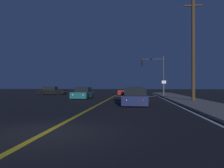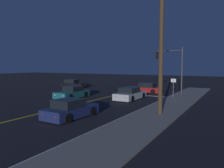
# 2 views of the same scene
# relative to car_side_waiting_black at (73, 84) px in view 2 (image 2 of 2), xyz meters

# --- Properties ---
(sidewalk_right) EXTENTS (3.20, 45.06, 0.15)m
(sidewalk_right) POSITION_rel_car_side_waiting_black_xyz_m (18.67, -14.37, -0.51)
(sidewalk_right) COLOR gray
(sidewalk_right) RESTS_ON ground
(lane_line_center) EXTENTS (0.20, 42.55, 0.01)m
(lane_line_center) POSITION_rel_car_side_waiting_black_xyz_m (10.70, -14.37, -0.58)
(lane_line_center) COLOR gold
(lane_line_center) RESTS_ON ground
(lane_line_edge_right) EXTENTS (0.16, 42.55, 0.01)m
(lane_line_edge_right) POSITION_rel_car_side_waiting_black_xyz_m (16.82, -14.37, -0.58)
(lane_line_edge_right) COLOR white
(lane_line_edge_right) RESTS_ON ground
(stop_bar) EXTENTS (6.37, 0.50, 0.01)m
(stop_bar) POSITION_rel_car_side_waiting_black_xyz_m (13.89, -3.35, -0.58)
(stop_bar) COLOR white
(stop_bar) RESTS_ON ground
(car_side_waiting_black) EXTENTS (4.38, 2.04, 1.34)m
(car_side_waiting_black) POSITION_rel_car_side_waiting_black_xyz_m (0.00, 0.00, 0.00)
(car_side_waiting_black) COLOR black
(car_side_waiting_black) RESTS_ON ground
(car_parked_curb_navy) EXTENTS (2.11, 4.24, 1.34)m
(car_parked_curb_navy) POSITION_rel_car_side_waiting_black_xyz_m (13.67, -16.92, 0.00)
(car_parked_curb_navy) COLOR navy
(car_parked_curb_navy) RESTS_ON ground
(car_following_oncoming_silver) EXTENTS (2.04, 4.68, 1.34)m
(car_following_oncoming_silver) POSITION_rel_car_side_waiting_black_xyz_m (13.76, -7.11, 0.00)
(car_following_oncoming_silver) COLOR #B2B5BA
(car_following_oncoming_silver) RESTS_ON ground
(car_mid_block_red) EXTENTS (4.29, 1.93, 1.34)m
(car_mid_block_red) POSITION_rel_car_side_waiting_black_xyz_m (13.16, -0.81, -0.00)
(car_mid_block_red) COLOR maroon
(car_mid_block_red) RESTS_ON ground
(car_lead_oncoming_teal) EXTENTS (1.92, 4.36, 1.34)m
(car_lead_oncoming_teal) POSITION_rel_car_side_waiting_black_xyz_m (7.56, -9.28, 0.00)
(car_lead_oncoming_teal) COLOR #195960
(car_lead_oncoming_teal) RESTS_ON ground
(traffic_signal_near_right) EXTENTS (3.41, 0.28, 5.90)m
(traffic_signal_near_right) POSITION_rel_car_side_waiting_black_xyz_m (16.70, -1.05, 3.31)
(traffic_signal_near_right) COLOR #38383D
(traffic_signal_near_right) RESTS_ON ground
(utility_pole_right) EXTENTS (1.89, 0.32, 10.35)m
(utility_pole_right) POSITION_rel_car_side_waiting_black_xyz_m (18.97, -13.25, 4.78)
(utility_pole_right) COLOR #42301E
(utility_pole_right) RESTS_ON ground
(street_sign_corner) EXTENTS (0.56, 0.06, 2.24)m
(street_sign_corner) POSITION_rel_car_side_waiting_black_xyz_m (17.57, -3.85, 0.93)
(street_sign_corner) COLOR slate
(street_sign_corner) RESTS_ON ground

